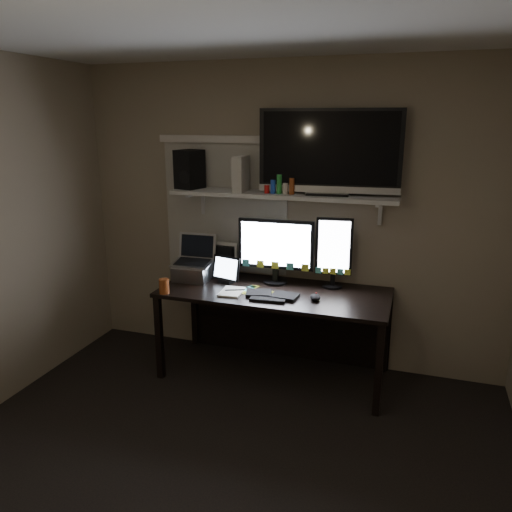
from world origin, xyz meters
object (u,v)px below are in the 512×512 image
at_px(keyboard, 272,295).
at_px(speaker, 190,169).
at_px(desk, 278,306).
at_px(monitor_portrait, 334,252).
at_px(monitor_landscape, 276,251).
at_px(game_console, 241,174).
at_px(cup, 164,286).
at_px(laptop, 192,259).
at_px(mouse, 315,297).
at_px(tv, 330,152).
at_px(tablet, 226,270).

relative_size(keyboard, speaker, 1.30).
xyz_separation_m(desk, monitor_portrait, (0.42, 0.11, 0.47)).
bearing_deg(speaker, monitor_landscape, 14.06).
bearing_deg(speaker, game_console, 11.04).
distance_m(keyboard, cup, 0.84).
bearing_deg(monitor_landscape, laptop, -170.11).
height_order(mouse, tv, tv).
relative_size(monitor_landscape, speaker, 1.97).
relative_size(keyboard, game_console, 1.47).
distance_m(mouse, tv, 1.09).
distance_m(keyboard, tv, 1.16).
xyz_separation_m(tablet, game_console, (0.10, 0.10, 0.78)).
bearing_deg(keyboard, laptop, 161.82).
xyz_separation_m(mouse, tablet, (-0.78, 0.17, 0.09)).
distance_m(laptop, speaker, 0.74).
xyz_separation_m(monitor_portrait, tablet, (-0.85, -0.17, -0.17)).
bearing_deg(tablet, tv, 25.14).
xyz_separation_m(tv, speaker, (-1.16, -0.00, -0.16)).
bearing_deg(game_console, laptop, -165.34).
xyz_separation_m(desk, tablet, (-0.43, -0.05, 0.29)).
xyz_separation_m(tablet, speaker, (-0.37, 0.14, 0.79)).
xyz_separation_m(desk, tv, (0.36, 0.09, 1.25)).
distance_m(mouse, tablet, 0.81).
height_order(desk, cup, cup).
height_order(cup, game_console, game_console).
xyz_separation_m(monitor_portrait, game_console, (-0.75, -0.06, 0.60)).
xyz_separation_m(monitor_portrait, keyboard, (-0.40, -0.37, -0.28)).
relative_size(monitor_landscape, tablet, 2.40).
xyz_separation_m(mouse, game_console, (-0.68, 0.28, 0.87)).
height_order(tablet, cup, tablet).
relative_size(keyboard, mouse, 3.44).
distance_m(monitor_portrait, keyboard, 0.61).
relative_size(mouse, cup, 1.04).
relative_size(tv, speaker, 3.38).
distance_m(keyboard, laptop, 0.79).
bearing_deg(game_console, tablet, -136.30).
relative_size(monitor_portrait, speaker, 1.82).
bearing_deg(monitor_portrait, speaker, 176.04).
bearing_deg(mouse, tv, 73.07).
bearing_deg(mouse, keyboard, 170.04).
relative_size(monitor_landscape, monitor_portrait, 1.08).
bearing_deg(laptop, speaker, 111.60).
xyz_separation_m(cup, speaker, (-0.00, 0.53, 0.85)).
bearing_deg(monitor_portrait, desk, -170.42).
bearing_deg(speaker, desk, 9.26).
height_order(monitor_landscape, tv, tv).
height_order(monitor_portrait, laptop, monitor_portrait).
relative_size(monitor_landscape, cup, 5.44).
height_order(monitor_portrait, speaker, speaker).
bearing_deg(mouse, monitor_portrait, 63.21).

